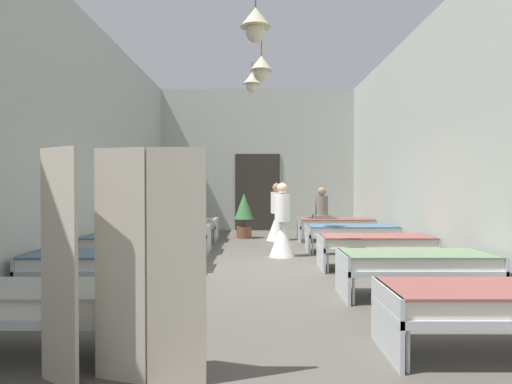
# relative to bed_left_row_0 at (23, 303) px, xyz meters

# --- Properties ---
(ground_plane) EXTENTS (6.66, 13.61, 0.10)m
(ground_plane) POSITION_rel_bed_left_row_0_xyz_m (1.98, 3.80, -0.49)
(ground_plane) COLOR #59544C
(room_shell) EXTENTS (6.46, 13.21, 4.44)m
(room_shell) POSITION_rel_bed_left_row_0_xyz_m (1.98, 5.14, 1.79)
(room_shell) COLOR #B2B7AD
(room_shell) RESTS_ON ground
(bed_left_row_0) EXTENTS (1.90, 0.84, 0.57)m
(bed_left_row_0) POSITION_rel_bed_left_row_0_xyz_m (0.00, 0.00, 0.00)
(bed_left_row_0) COLOR #B7BCC1
(bed_left_row_0) RESTS_ON ground
(bed_right_row_0) EXTENTS (1.90, 0.84, 0.57)m
(bed_right_row_0) POSITION_rel_bed_left_row_0_xyz_m (3.96, 0.00, 0.00)
(bed_right_row_0) COLOR #B7BCC1
(bed_right_row_0) RESTS_ON ground
(bed_left_row_1) EXTENTS (1.90, 0.84, 0.57)m
(bed_left_row_1) POSITION_rel_bed_left_row_0_xyz_m (0.00, 1.90, 0.00)
(bed_left_row_1) COLOR #B7BCC1
(bed_left_row_1) RESTS_ON ground
(bed_right_row_1) EXTENTS (1.90, 0.84, 0.57)m
(bed_right_row_1) POSITION_rel_bed_left_row_0_xyz_m (3.96, 1.90, 0.00)
(bed_right_row_1) COLOR #B7BCC1
(bed_right_row_1) RESTS_ON ground
(bed_left_row_2) EXTENTS (1.90, 0.84, 0.57)m
(bed_left_row_2) POSITION_rel_bed_left_row_0_xyz_m (0.00, 3.80, 0.00)
(bed_left_row_2) COLOR #B7BCC1
(bed_left_row_2) RESTS_ON ground
(bed_right_row_2) EXTENTS (1.90, 0.84, 0.57)m
(bed_right_row_2) POSITION_rel_bed_left_row_0_xyz_m (3.96, 3.80, 0.00)
(bed_right_row_2) COLOR #B7BCC1
(bed_right_row_2) RESTS_ON ground
(bed_left_row_3) EXTENTS (1.90, 0.84, 0.57)m
(bed_left_row_3) POSITION_rel_bed_left_row_0_xyz_m (0.00, 5.70, 0.00)
(bed_left_row_3) COLOR #B7BCC1
(bed_left_row_3) RESTS_ON ground
(bed_right_row_3) EXTENTS (1.90, 0.84, 0.57)m
(bed_right_row_3) POSITION_rel_bed_left_row_0_xyz_m (3.96, 5.70, 0.00)
(bed_right_row_3) COLOR #B7BCC1
(bed_right_row_3) RESTS_ON ground
(bed_left_row_4) EXTENTS (1.90, 0.84, 0.57)m
(bed_left_row_4) POSITION_rel_bed_left_row_0_xyz_m (0.00, 7.60, 0.00)
(bed_left_row_4) COLOR #B7BCC1
(bed_left_row_4) RESTS_ON ground
(bed_right_row_4) EXTENTS (1.90, 0.84, 0.57)m
(bed_right_row_4) POSITION_rel_bed_left_row_0_xyz_m (3.96, 7.60, 0.00)
(bed_right_row_4) COLOR #B7BCC1
(bed_right_row_4) RESTS_ON ground
(nurse_near_aisle) EXTENTS (0.52, 0.52, 1.49)m
(nurse_near_aisle) POSITION_rel_bed_left_row_0_xyz_m (2.46, 5.13, 0.09)
(nurse_near_aisle) COLOR white
(nurse_near_aisle) RESTS_ON ground
(nurse_mid_aisle) EXTENTS (0.52, 0.52, 1.49)m
(nurse_mid_aisle) POSITION_rel_bed_left_row_0_xyz_m (2.47, 7.72, 0.09)
(nurse_mid_aisle) COLOR white
(nurse_mid_aisle) RESTS_ON ground
(patient_seated_primary) EXTENTS (0.44, 0.44, 0.80)m
(patient_seated_primary) POSITION_rel_bed_left_row_0_xyz_m (3.61, 7.65, 0.43)
(patient_seated_primary) COLOR slate
(patient_seated_primary) RESTS_ON bed_right_row_4
(patient_seated_secondary) EXTENTS (0.44, 0.44, 0.80)m
(patient_seated_secondary) POSITION_rel_bed_left_row_0_xyz_m (0.35, 7.60, 0.43)
(patient_seated_secondary) COLOR slate
(patient_seated_secondary) RESTS_ON bed_left_row_4
(potted_plant) EXTENTS (0.51, 0.51, 1.21)m
(potted_plant) POSITION_rel_bed_left_row_0_xyz_m (1.62, 8.21, 0.27)
(potted_plant) COLOR brown
(potted_plant) RESTS_ON ground
(privacy_screen) EXTENTS (1.23, 0.27, 1.70)m
(privacy_screen) POSITION_rel_bed_left_row_0_xyz_m (0.95, -0.54, 0.41)
(privacy_screen) COLOR #BCB29E
(privacy_screen) RESTS_ON ground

